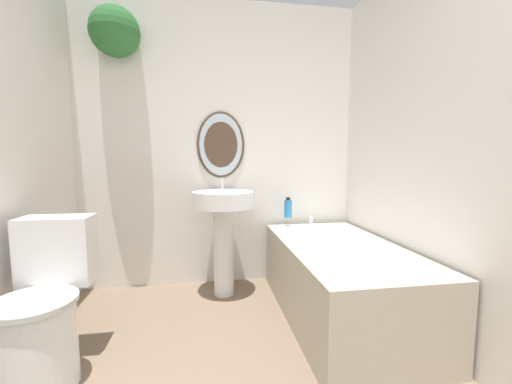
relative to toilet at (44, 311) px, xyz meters
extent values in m
cube|color=silver|center=(0.92, 1.14, 0.86)|extent=(2.45, 0.06, 2.40)
ellipsoid|color=#4C3828|center=(0.92, 1.10, 0.87)|extent=(0.40, 0.02, 0.56)
ellipsoid|color=silver|center=(0.92, 1.09, 0.87)|extent=(0.36, 0.01, 0.52)
cylinder|color=silver|center=(0.13, 1.00, 1.79)|extent=(0.17, 0.17, 0.09)
sphere|color=#2D6B33|center=(0.13, 1.00, 1.70)|extent=(0.37, 0.37, 0.37)
cube|color=silver|center=(2.11, -0.17, 0.86)|extent=(0.06, 2.69, 2.40)
cylinder|color=white|center=(0.00, -0.08, -0.13)|extent=(0.34, 0.34, 0.41)
cylinder|color=silver|center=(0.00, -0.08, 0.08)|extent=(0.37, 0.37, 0.02)
cube|color=white|center=(0.00, 0.18, 0.25)|extent=(0.36, 0.19, 0.36)
cylinder|color=white|center=(0.92, 0.83, 0.01)|extent=(0.16, 0.16, 0.71)
cylinder|color=white|center=(0.92, 0.83, 0.43)|extent=(0.48, 0.48, 0.12)
cylinder|color=silver|center=(0.92, 0.96, 0.54)|extent=(0.02, 0.02, 0.10)
cube|color=#B2A893|center=(1.69, 0.35, -0.09)|extent=(0.74, 1.43, 0.51)
cube|color=white|center=(1.69, 0.35, 0.15)|extent=(0.64, 1.33, 0.04)
cylinder|color=silver|center=(1.69, 0.96, 0.21)|extent=(0.04, 0.04, 0.08)
cylinder|color=#2D84C6|center=(1.49, 0.97, 0.32)|extent=(0.07, 0.07, 0.15)
cylinder|color=black|center=(1.49, 0.97, 0.41)|extent=(0.04, 0.04, 0.02)
camera|label=1|loc=(0.80, -1.61, 0.74)|focal=22.00mm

